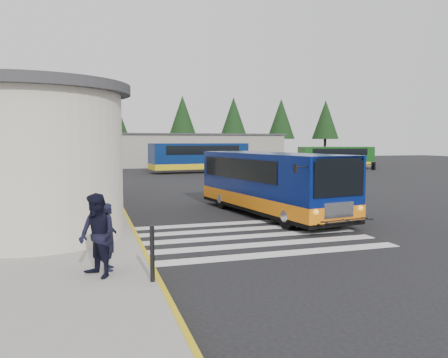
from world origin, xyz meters
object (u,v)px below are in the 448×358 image
object	(u,v)px
transit_bus	(271,185)
pedestrian_a	(108,237)
pedestrian_b	(97,236)
far_bus_b	(336,156)
far_bus_a	(199,156)
bollard	(152,254)

from	to	relation	value
transit_bus	pedestrian_a	bearing A→B (deg)	-144.73
pedestrian_b	far_bus_b	xyz separation A→B (m)	(27.56, 35.07, 0.35)
transit_bus	far_bus_b	bearing A→B (deg)	45.07
transit_bus	far_bus_a	xyz separation A→B (m)	(3.31, 26.23, 0.40)
pedestrian_a	pedestrian_b	size ratio (longest dim) A/B	0.85
transit_bus	bollard	xyz separation A→B (m)	(-6.23, -8.05, -0.52)
pedestrian_a	far_bus_a	world-z (taller)	far_bus_a
far_bus_a	transit_bus	bearing A→B (deg)	166.09
transit_bus	bollard	size ratio (longest dim) A/B	7.96
bollard	far_bus_b	xyz separation A→B (m)	(26.43, 35.73, 0.68)
pedestrian_a	far_bus_a	bearing A→B (deg)	-16.31
pedestrian_b	pedestrian_a	bearing A→B (deg)	121.72
pedestrian_a	far_bus_a	size ratio (longest dim) A/B	0.15
far_bus_b	bollard	bearing A→B (deg)	151.14
transit_bus	bollard	distance (m)	10.19
pedestrian_a	bollard	distance (m)	1.47
pedestrian_a	far_bus_a	xyz separation A→B (m)	(10.41, 33.10, 0.74)
pedestrian_a	pedestrian_b	xyz separation A→B (m)	(-0.26, -0.51, 0.15)
transit_bus	far_bus_b	world-z (taller)	transit_bus
pedestrian_b	far_bus_a	bearing A→B (deg)	131.19
bollard	far_bus_a	size ratio (longest dim) A/B	0.12
pedestrian_a	bollard	bearing A→B (deg)	-142.62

